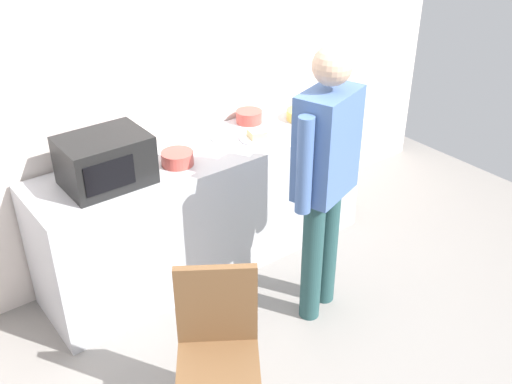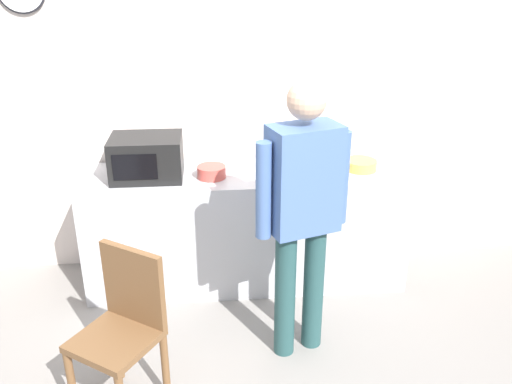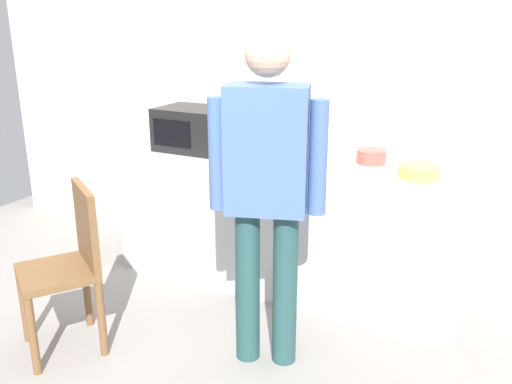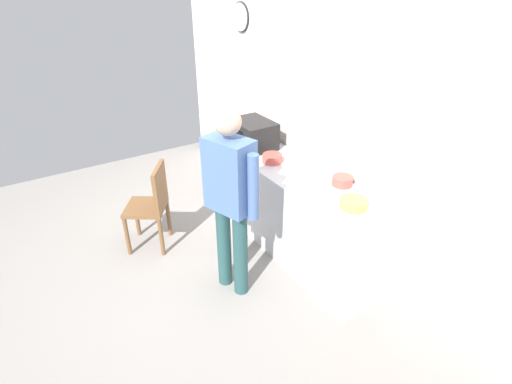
{
  "view_description": "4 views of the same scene",
  "coord_description": "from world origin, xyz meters",
  "px_view_note": "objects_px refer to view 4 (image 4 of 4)",
  "views": [
    {
      "loc": [
        -1.72,
        -1.81,
        2.64
      ],
      "look_at": [
        0.23,
        0.73,
        0.78
      ],
      "focal_mm": 41.69,
      "sensor_mm": 36.0,
      "label": 1
    },
    {
      "loc": [
        -0.07,
        -2.45,
        2.34
      ],
      "look_at": [
        0.21,
        0.79,
        0.93
      ],
      "focal_mm": 37.75,
      "sensor_mm": 36.0,
      "label": 2
    },
    {
      "loc": [
        1.59,
        -2.0,
        1.83
      ],
      "look_at": [
        0.21,
        0.69,
        0.84
      ],
      "focal_mm": 38.52,
      "sensor_mm": 36.0,
      "label": 3
    },
    {
      "loc": [
        3.02,
        -1.03,
        2.67
      ],
      "look_at": [
        0.25,
        0.74,
        0.82
      ],
      "focal_mm": 28.26,
      "sensor_mm": 36.0,
      "label": 4
    }
  ],
  "objects_px": {
    "cereal_bowl": "(354,204)",
    "wooden_chair": "(152,203)",
    "mixing_bowl": "(342,181)",
    "person_standing": "(230,192)",
    "spoon_utensil": "(292,157)",
    "salad_bowl": "(272,158)",
    "sandwich_plate": "(310,185)",
    "fork_utensil": "(310,171)",
    "microwave": "(253,134)"
  },
  "relations": [
    {
      "from": "microwave",
      "to": "spoon_utensil",
      "type": "relative_size",
      "value": 2.94
    },
    {
      "from": "salad_bowl",
      "to": "fork_utensil",
      "type": "xyz_separation_m",
      "value": [
        0.38,
        0.19,
        -0.04
      ]
    },
    {
      "from": "cereal_bowl",
      "to": "wooden_chair",
      "type": "distance_m",
      "value": 2.06
    },
    {
      "from": "microwave",
      "to": "fork_utensil",
      "type": "height_order",
      "value": "microwave"
    },
    {
      "from": "fork_utensil",
      "to": "spoon_utensil",
      "type": "relative_size",
      "value": 1.0
    },
    {
      "from": "mixing_bowl",
      "to": "sandwich_plate",
      "type": "bearing_deg",
      "value": -116.57
    },
    {
      "from": "salad_bowl",
      "to": "fork_utensil",
      "type": "distance_m",
      "value": 0.43
    },
    {
      "from": "mixing_bowl",
      "to": "person_standing",
      "type": "relative_size",
      "value": 0.11
    },
    {
      "from": "person_standing",
      "to": "microwave",
      "type": "bearing_deg",
      "value": 139.36
    },
    {
      "from": "mixing_bowl",
      "to": "wooden_chair",
      "type": "distance_m",
      "value": 1.95
    },
    {
      "from": "person_standing",
      "to": "wooden_chair",
      "type": "bearing_deg",
      "value": -160.13
    },
    {
      "from": "salad_bowl",
      "to": "mixing_bowl",
      "type": "relative_size",
      "value": 1.08
    },
    {
      "from": "fork_utensil",
      "to": "microwave",
      "type": "bearing_deg",
      "value": -170.2
    },
    {
      "from": "sandwich_plate",
      "to": "spoon_utensil",
      "type": "xyz_separation_m",
      "value": [
        -0.61,
        0.26,
        -0.02
      ]
    },
    {
      "from": "microwave",
      "to": "person_standing",
      "type": "bearing_deg",
      "value": -40.64
    },
    {
      "from": "mixing_bowl",
      "to": "wooden_chair",
      "type": "relative_size",
      "value": 0.2
    },
    {
      "from": "salad_bowl",
      "to": "microwave",
      "type": "bearing_deg",
      "value": 173.97
    },
    {
      "from": "sandwich_plate",
      "to": "wooden_chair",
      "type": "distance_m",
      "value": 1.66
    },
    {
      "from": "salad_bowl",
      "to": "cereal_bowl",
      "type": "xyz_separation_m",
      "value": [
        1.11,
        0.07,
        -0.01
      ]
    },
    {
      "from": "microwave",
      "to": "sandwich_plate",
      "type": "xyz_separation_m",
      "value": [
        1.08,
        -0.06,
        -0.13
      ]
    },
    {
      "from": "microwave",
      "to": "spoon_utensil",
      "type": "bearing_deg",
      "value": 22.69
    },
    {
      "from": "salad_bowl",
      "to": "fork_utensil",
      "type": "relative_size",
      "value": 1.21
    },
    {
      "from": "fork_utensil",
      "to": "person_standing",
      "type": "bearing_deg",
      "value": -81.5
    },
    {
      "from": "person_standing",
      "to": "spoon_utensil",
      "type": "bearing_deg",
      "value": 116.12
    },
    {
      "from": "fork_utensil",
      "to": "cereal_bowl",
      "type": "bearing_deg",
      "value": -9.88
    },
    {
      "from": "sandwich_plate",
      "to": "salad_bowl",
      "type": "bearing_deg",
      "value": 178.96
    },
    {
      "from": "wooden_chair",
      "to": "fork_utensil",
      "type": "bearing_deg",
      "value": 57.1
    },
    {
      "from": "fork_utensil",
      "to": "mixing_bowl",
      "type": "bearing_deg",
      "value": 10.11
    },
    {
      "from": "person_standing",
      "to": "wooden_chair",
      "type": "distance_m",
      "value": 1.2
    },
    {
      "from": "sandwich_plate",
      "to": "fork_utensil",
      "type": "distance_m",
      "value": 0.32
    },
    {
      "from": "cereal_bowl",
      "to": "fork_utensil",
      "type": "distance_m",
      "value": 0.74
    },
    {
      "from": "wooden_chair",
      "to": "spoon_utensil",
      "type": "bearing_deg",
      "value": 69.92
    },
    {
      "from": "mixing_bowl",
      "to": "spoon_utensil",
      "type": "xyz_separation_m",
      "value": [
        -0.75,
        -0.02,
        -0.04
      ]
    },
    {
      "from": "microwave",
      "to": "salad_bowl",
      "type": "relative_size",
      "value": 2.43
    },
    {
      "from": "microwave",
      "to": "fork_utensil",
      "type": "xyz_separation_m",
      "value": [
        0.83,
        0.14,
        -0.15
      ]
    },
    {
      "from": "sandwich_plate",
      "to": "fork_utensil",
      "type": "bearing_deg",
      "value": 140.65
    },
    {
      "from": "sandwich_plate",
      "to": "spoon_utensil",
      "type": "bearing_deg",
      "value": 157.19
    },
    {
      "from": "mixing_bowl",
      "to": "person_standing",
      "type": "bearing_deg",
      "value": -102.67
    },
    {
      "from": "cereal_bowl",
      "to": "wooden_chair",
      "type": "xyz_separation_m",
      "value": [
        -1.61,
        -1.23,
        -0.41
      ]
    },
    {
      "from": "cereal_bowl",
      "to": "fork_utensil",
      "type": "bearing_deg",
      "value": 170.12
    },
    {
      "from": "fork_utensil",
      "to": "person_standing",
      "type": "relative_size",
      "value": 0.1
    },
    {
      "from": "salad_bowl",
      "to": "sandwich_plate",
      "type": "bearing_deg",
      "value": -1.04
    },
    {
      "from": "wooden_chair",
      "to": "mixing_bowl",
      "type": "bearing_deg",
      "value": 48.47
    },
    {
      "from": "fork_utensil",
      "to": "sandwich_plate",
      "type": "bearing_deg",
      "value": -39.35
    },
    {
      "from": "sandwich_plate",
      "to": "fork_utensil",
      "type": "height_order",
      "value": "sandwich_plate"
    },
    {
      "from": "sandwich_plate",
      "to": "wooden_chair",
      "type": "height_order",
      "value": "sandwich_plate"
    },
    {
      "from": "sandwich_plate",
      "to": "salad_bowl",
      "type": "xyz_separation_m",
      "value": [
        -0.63,
        0.01,
        0.02
      ]
    },
    {
      "from": "mixing_bowl",
      "to": "spoon_utensil",
      "type": "relative_size",
      "value": 1.12
    },
    {
      "from": "microwave",
      "to": "mixing_bowl",
      "type": "height_order",
      "value": "microwave"
    },
    {
      "from": "cereal_bowl",
      "to": "salad_bowl",
      "type": "bearing_deg",
      "value": -176.64
    }
  ]
}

